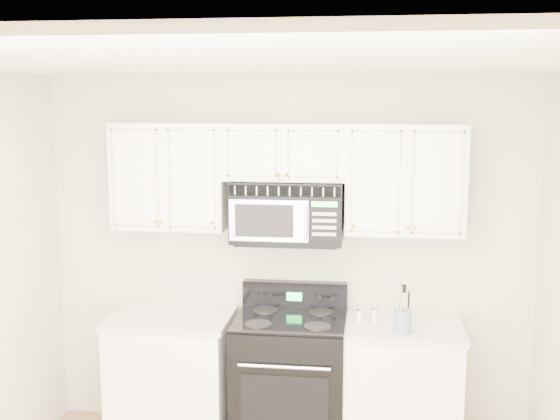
# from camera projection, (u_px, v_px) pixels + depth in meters

# --- Properties ---
(room) EXTENTS (3.51, 3.51, 2.61)m
(room) POSITION_uv_depth(u_px,v_px,m) (245.00, 335.00, 3.40)
(room) COLOR #A38457
(room) RESTS_ON ground
(base_cabinet_left) EXTENTS (0.86, 0.65, 0.92)m
(base_cabinet_left) POSITION_uv_depth(u_px,v_px,m) (173.00, 381.00, 5.05)
(base_cabinet_left) COLOR white
(base_cabinet_left) RESTS_ON ground
(base_cabinet_right) EXTENTS (0.86, 0.65, 0.92)m
(base_cabinet_right) POSITION_uv_depth(u_px,v_px,m) (397.00, 393.00, 4.84)
(base_cabinet_right) COLOR white
(base_cabinet_right) RESTS_ON ground
(range) EXTENTS (0.76, 0.70, 1.12)m
(range) POSITION_uv_depth(u_px,v_px,m) (290.00, 380.00, 4.92)
(range) COLOR black
(range) RESTS_ON ground
(upper_cabinets) EXTENTS (2.44, 0.37, 0.75)m
(upper_cabinets) POSITION_uv_depth(u_px,v_px,m) (285.00, 172.00, 4.85)
(upper_cabinets) COLOR white
(upper_cabinets) RESTS_ON ground
(microwave) EXTENTS (0.77, 0.43, 0.42)m
(microwave) POSITION_uv_depth(u_px,v_px,m) (287.00, 211.00, 4.86)
(microwave) COLOR black
(microwave) RESTS_ON ground
(utensil_crock) EXTENTS (0.12, 0.12, 0.32)m
(utensil_crock) POSITION_uv_depth(u_px,v_px,m) (403.00, 320.00, 4.59)
(utensil_crock) COLOR slate
(utensil_crock) RESTS_ON base_cabinet_right
(shaker_salt) EXTENTS (0.04, 0.04, 0.10)m
(shaker_salt) POSITION_uv_depth(u_px,v_px,m) (359.00, 315.00, 4.80)
(shaker_salt) COLOR white
(shaker_salt) RESTS_ON base_cabinet_right
(shaker_pepper) EXTENTS (0.04, 0.04, 0.10)m
(shaker_pepper) POSITION_uv_depth(u_px,v_px,m) (375.00, 315.00, 4.81)
(shaker_pepper) COLOR white
(shaker_pepper) RESTS_ON base_cabinet_right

